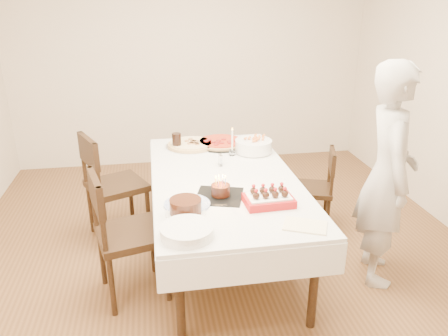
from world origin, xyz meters
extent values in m
plane|color=#55361D|center=(0.00, 0.00, 0.00)|extent=(5.00, 5.00, 0.00)
cube|color=beige|center=(0.00, 2.50, 1.35)|extent=(4.50, 0.04, 2.70)
cube|color=silver|center=(0.01, 0.09, 0.38)|extent=(1.79, 2.40, 0.75)
imported|color=beige|center=(1.17, -0.35, 0.85)|extent=(0.57, 0.71, 1.71)
cylinder|color=beige|center=(-0.17, 0.87, 0.77)|extent=(0.60, 0.60, 0.04)
cylinder|color=red|center=(0.11, 0.88, 0.77)|extent=(0.51, 0.51, 0.04)
cube|color=#B21E1E|center=(0.39, 0.62, 0.75)|extent=(0.25, 0.25, 0.01)
cylinder|color=white|center=(0.38, 0.61, 0.81)|extent=(0.42, 0.42, 0.11)
cylinder|color=white|center=(0.17, 0.57, 0.88)|extent=(0.06, 0.06, 0.27)
cylinder|color=black|center=(-0.32, 0.81, 0.83)|extent=(0.09, 0.09, 0.16)
cylinder|color=#35180D|center=(-0.35, -0.50, 0.80)|extent=(0.29, 0.29, 0.11)
cube|color=black|center=(-0.08, -0.27, 0.75)|extent=(0.41, 0.41, 0.01)
cylinder|color=#35190E|center=(-0.07, -0.27, 0.83)|extent=(0.17, 0.17, 0.14)
cube|color=beige|center=(0.38, -0.80, 0.75)|extent=(0.32, 0.27, 0.02)
cylinder|color=white|center=(-0.36, -0.79, 0.78)|extent=(0.41, 0.41, 0.07)
cylinder|color=white|center=(-0.33, -0.37, 0.76)|extent=(0.35, 0.35, 0.01)
camera|label=1|loc=(-0.53, -3.10, 2.11)|focal=35.00mm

